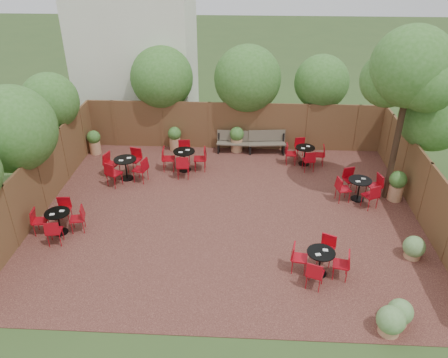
{
  "coord_description": "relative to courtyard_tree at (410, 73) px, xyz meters",
  "views": [
    {
      "loc": [
        0.49,
        -11.85,
        7.88
      ],
      "look_at": [
        -0.17,
        0.5,
        1.0
      ],
      "focal_mm": 35.28,
      "sensor_mm": 36.0,
      "label": 1
    }
  ],
  "objects": [
    {
      "name": "fence_left",
      "position": [
        -11.31,
        -1.3,
        -3.3
      ],
      "size": [
        0.08,
        10.0,
        2.0
      ],
      "primitive_type": "cube",
      "color": "brown",
      "rests_on": "ground"
    },
    {
      "name": "overhang_foliage",
      "position": [
        -7.08,
        1.84,
        -1.57
      ],
      "size": [
        15.53,
        10.5,
        2.71
      ],
      "color": "#336521",
      "rests_on": "ground"
    },
    {
      "name": "planters",
      "position": [
        -5.56,
        2.3,
        -3.72
      ],
      "size": [
        11.78,
        4.12,
        1.06
      ],
      "color": "tan",
      "rests_on": "courtyard_paving"
    },
    {
      "name": "fence_back",
      "position": [
        -5.31,
        3.7,
        -3.3
      ],
      "size": [
        12.0,
        0.08,
        2.0
      ],
      "primitive_type": "cube",
      "color": "brown",
      "rests_on": "ground"
    },
    {
      "name": "courtyard_tree",
      "position": [
        0.0,
        0.0,
        0.0
      ],
      "size": [
        2.64,
        2.54,
        5.69
      ],
      "rotation": [
        0.0,
        0.0,
        -0.09
      ],
      "color": "black",
      "rests_on": "courtyard_paving"
    },
    {
      "name": "courtyard_paving",
      "position": [
        -5.31,
        -1.3,
        -4.29
      ],
      "size": [
        12.0,
        10.0,
        0.02
      ],
      "primitive_type": "cube",
      "color": "#3A1B17",
      "rests_on": "ground"
    },
    {
      "name": "park_bench_left",
      "position": [
        -5.27,
        3.32,
        -3.82
      ],
      "size": [
        1.45,
        0.52,
        0.88
      ],
      "rotation": [
        0.0,
        0.0,
        -0.04
      ],
      "color": "brown",
      "rests_on": "courtyard_paving"
    },
    {
      "name": "ground",
      "position": [
        -5.31,
        -1.3,
        -4.3
      ],
      "size": [
        80.0,
        80.0,
        0.0
      ],
      "primitive_type": "plane",
      "color": "#354F23",
      "rests_on": "ground"
    },
    {
      "name": "low_shrubs",
      "position": [
        -0.96,
        -5.01,
        -3.96
      ],
      "size": [
        2.0,
        3.35,
        0.7
      ],
      "color": "tan",
      "rests_on": "courtyard_paving"
    },
    {
      "name": "neighbour_building",
      "position": [
        -9.81,
        6.7,
        -0.3
      ],
      "size": [
        5.0,
        4.0,
        8.0
      ],
      "primitive_type": "cube",
      "color": "silver",
      "rests_on": "ground"
    },
    {
      "name": "fence_right",
      "position": [
        0.69,
        -1.3,
        -3.3
      ],
      "size": [
        0.08,
        10.0,
        2.0
      ],
      "primitive_type": "cube",
      "color": "brown",
      "rests_on": "ground"
    },
    {
      "name": "bistro_tables",
      "position": [
        -5.67,
        -0.19,
        -3.84
      ],
      "size": [
        10.87,
        7.9,
        0.92
      ],
      "color": "black",
      "rests_on": "courtyard_paving"
    },
    {
      "name": "park_bench_right",
      "position": [
        -3.96,
        3.32,
        -3.8
      ],
      "size": [
        1.54,
        0.63,
        0.93
      ],
      "rotation": [
        0.0,
        0.0,
        0.1
      ],
      "color": "brown",
      "rests_on": "courtyard_paving"
    }
  ]
}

